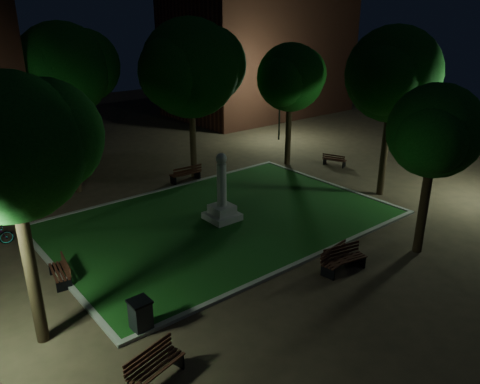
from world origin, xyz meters
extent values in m
plane|color=#403222|center=(0.00, 0.00, 0.00)|extent=(80.00, 80.00, 0.00)
cube|color=#154313|center=(0.00, 2.00, 0.04)|extent=(15.00, 10.00, 0.08)
cube|color=slate|center=(0.00, -3.10, 0.06)|extent=(15.40, 0.20, 0.12)
cube|color=slate|center=(0.00, 7.10, 0.06)|extent=(15.40, 0.20, 0.12)
cube|color=slate|center=(-7.60, 2.00, 0.06)|extent=(0.20, 10.00, 0.12)
cube|color=slate|center=(7.60, 2.00, 0.06)|extent=(0.20, 10.00, 0.12)
cube|color=gray|center=(0.00, 2.00, 0.23)|extent=(1.40, 1.40, 0.30)
cube|color=gray|center=(0.00, 2.00, 0.58)|extent=(1.00, 1.00, 0.40)
cylinder|color=gray|center=(0.00, 2.00, 1.78)|extent=(0.44, 0.44, 2.00)
sphere|color=gray|center=(0.00, 2.00, 3.03)|extent=(0.50, 0.50, 0.50)
cube|color=#56281B|center=(18.00, 20.00, 6.00)|extent=(16.00, 10.00, 12.00)
cylinder|color=black|center=(-9.24, -1.41, 2.37)|extent=(0.36, 0.36, 4.74)
sphere|color=#105212|center=(-9.24, -1.41, 5.91)|extent=(3.92, 3.92, 3.92)
sphere|color=#105212|center=(-8.26, -1.21, 6.01)|extent=(3.14, 3.14, 3.14)
cylinder|color=black|center=(-3.75, 9.95, 2.53)|extent=(0.36, 0.36, 5.06)
sphere|color=#105212|center=(-3.75, 9.95, 6.44)|extent=(4.62, 4.62, 4.62)
sphere|color=#105212|center=(-2.60, 10.15, 6.54)|extent=(3.70, 3.70, 3.70)
sphere|color=#105212|center=(-4.68, 9.65, 6.34)|extent=(3.47, 3.47, 3.47)
cylinder|color=black|center=(2.47, 8.02, 2.31)|extent=(0.36, 0.36, 4.62)
sphere|color=#105212|center=(2.47, 8.02, 6.24)|extent=(5.40, 5.40, 5.40)
sphere|color=#105212|center=(3.82, 8.22, 6.34)|extent=(4.32, 4.32, 4.32)
sphere|color=#105212|center=(1.39, 7.72, 6.14)|extent=(4.05, 4.05, 4.05)
cylinder|color=black|center=(8.48, 6.32, 2.11)|extent=(0.36, 0.36, 4.21)
sphere|color=#105212|center=(8.48, 6.32, 5.43)|extent=(4.08, 4.08, 4.08)
sphere|color=#105212|center=(9.50, 6.52, 5.53)|extent=(3.26, 3.26, 3.26)
sphere|color=#105212|center=(7.67, 6.02, 5.33)|extent=(3.06, 3.06, 3.06)
cylinder|color=black|center=(8.60, -0.58, 2.43)|extent=(0.36, 0.36, 4.86)
sphere|color=#105212|center=(8.60, -0.58, 6.27)|extent=(4.68, 4.68, 4.68)
sphere|color=#105212|center=(9.77, -0.38, 6.37)|extent=(3.75, 3.75, 3.75)
sphere|color=#105212|center=(7.67, -0.88, 6.17)|extent=(3.51, 3.51, 3.51)
cylinder|color=black|center=(4.39, -5.37, 1.97)|extent=(0.36, 0.36, 3.95)
sphere|color=#105212|center=(4.39, -5.37, 5.01)|extent=(3.53, 3.53, 3.53)
sphere|color=#105212|center=(5.27, -5.17, 5.11)|extent=(2.83, 2.83, 2.83)
sphere|color=#105212|center=(3.68, -5.67, 4.91)|extent=(2.65, 2.65, 2.65)
cylinder|color=black|center=(-3.79, 13.13, 2.22)|extent=(0.36, 0.36, 4.44)
sphere|color=#105212|center=(-3.79, 13.13, 5.73)|extent=(4.30, 4.30, 4.30)
sphere|color=#105212|center=(-2.72, 13.33, 5.83)|extent=(3.44, 3.44, 3.44)
sphere|color=#105212|center=(-4.65, 12.83, 5.63)|extent=(3.22, 3.22, 3.22)
cylinder|color=black|center=(12.27, 11.09, 2.04)|extent=(0.12, 0.12, 4.08)
cylinder|color=black|center=(12.27, 11.09, 4.08)|extent=(0.90, 0.08, 0.08)
sphere|color=#D8FFD8|center=(11.82, 11.09, 4.08)|extent=(0.28, 0.28, 0.28)
sphere|color=#D8FFD8|center=(12.72, 11.09, 4.08)|extent=(0.28, 0.28, 0.28)
cube|color=black|center=(-0.03, -4.44, 0.23)|extent=(0.14, 0.57, 0.46)
cube|color=black|center=(1.41, -4.24, 0.23)|extent=(0.14, 0.57, 0.46)
cube|color=black|center=(0.73, -4.56, 0.47)|extent=(1.66, 0.32, 0.04)
cube|color=black|center=(0.71, -4.42, 0.47)|extent=(1.66, 0.32, 0.04)
cube|color=black|center=(0.69, -4.28, 0.47)|extent=(1.66, 0.32, 0.04)
cube|color=black|center=(0.67, -4.13, 0.47)|extent=(1.66, 0.32, 0.04)
cube|color=black|center=(0.66, -4.07, 0.57)|extent=(1.65, 0.28, 0.10)
cube|color=black|center=(0.66, -4.07, 0.72)|extent=(1.65, 0.28, 0.10)
cube|color=black|center=(0.66, -4.07, 0.86)|extent=(1.65, 0.28, 0.10)
cube|color=black|center=(0.20, -4.31, 0.23)|extent=(0.18, 0.58, 0.46)
cube|color=black|center=(1.63, -4.61, 0.23)|extent=(0.18, 0.58, 0.46)
cube|color=black|center=(0.87, -4.69, 0.47)|extent=(1.66, 0.43, 0.04)
cube|color=black|center=(0.90, -4.54, 0.47)|extent=(1.66, 0.43, 0.04)
cube|color=black|center=(0.93, -4.40, 0.47)|extent=(1.66, 0.43, 0.04)
cube|color=black|center=(0.96, -4.26, 0.47)|extent=(1.66, 0.43, 0.04)
cube|color=black|center=(0.97, -4.19, 0.57)|extent=(1.65, 0.40, 0.10)
cube|color=black|center=(0.97, -4.19, 0.72)|extent=(1.65, 0.40, 0.10)
cube|color=black|center=(0.97, -4.19, 0.87)|extent=(1.65, 0.40, 0.10)
cube|color=black|center=(-6.74, -4.82, 0.23)|extent=(0.20, 0.57, 0.46)
cube|color=black|center=(-7.39, -5.22, 0.47)|extent=(1.63, 0.48, 0.04)
cube|color=black|center=(-7.43, -5.08, 0.47)|extent=(1.63, 0.48, 0.04)
cube|color=black|center=(-7.46, -4.94, 0.47)|extent=(1.63, 0.48, 0.04)
cube|color=black|center=(-7.50, -4.80, 0.47)|extent=(1.63, 0.48, 0.04)
cube|color=black|center=(-7.51, -4.74, 0.57)|extent=(1.62, 0.45, 0.10)
cube|color=black|center=(-7.51, -4.74, 0.71)|extent=(1.62, 0.45, 0.10)
cube|color=black|center=(-7.51, -4.74, 0.86)|extent=(1.62, 0.45, 0.10)
cube|color=black|center=(-7.62, 2.12, 0.21)|extent=(0.53, 0.13, 0.42)
cube|color=black|center=(-7.81, 0.80, 0.21)|extent=(0.53, 0.13, 0.42)
cube|color=black|center=(-7.92, 1.49, 0.43)|extent=(0.31, 1.52, 0.04)
cube|color=black|center=(-7.79, 1.47, 0.43)|extent=(0.31, 1.52, 0.04)
cube|color=black|center=(-7.66, 1.45, 0.43)|extent=(0.31, 1.52, 0.04)
cube|color=black|center=(-7.53, 1.43, 0.43)|extent=(0.31, 1.52, 0.04)
cube|color=black|center=(-7.47, 1.42, 0.52)|extent=(0.28, 1.51, 0.09)
cube|color=black|center=(-7.47, 1.42, 0.66)|extent=(0.28, 1.51, 0.09)
cube|color=black|center=(-7.47, 1.42, 0.79)|extent=(0.28, 1.51, 0.09)
cube|color=black|center=(10.74, 3.58, 0.20)|extent=(0.48, 0.23, 0.40)
cube|color=black|center=(10.28, 4.75, 0.20)|extent=(0.48, 0.23, 0.40)
cube|color=black|center=(10.70, 4.24, 0.40)|extent=(0.60, 1.37, 0.04)
cube|color=black|center=(10.58, 4.19, 0.40)|extent=(0.60, 1.37, 0.04)
cube|color=black|center=(10.46, 4.14, 0.40)|extent=(0.60, 1.37, 0.04)
cube|color=black|center=(10.34, 4.10, 0.40)|extent=(0.60, 1.37, 0.04)
cube|color=black|center=(10.29, 4.08, 0.49)|extent=(0.57, 1.36, 0.09)
cube|color=black|center=(10.29, 4.08, 0.62)|extent=(0.57, 1.36, 0.09)
cube|color=black|center=(10.29, 4.08, 0.75)|extent=(0.57, 1.36, 0.09)
cube|color=black|center=(2.39, 7.57, 0.25)|extent=(0.10, 0.62, 0.50)
cube|color=black|center=(0.81, 7.64, 0.25)|extent=(0.10, 0.62, 0.50)
cube|color=black|center=(1.61, 7.85, 0.51)|extent=(1.81, 0.19, 0.05)
cube|color=black|center=(1.61, 7.69, 0.51)|extent=(1.81, 0.19, 0.05)
cube|color=black|center=(1.60, 7.54, 0.51)|extent=(1.81, 0.19, 0.05)
cube|color=black|center=(1.59, 7.38, 0.51)|extent=(1.81, 0.19, 0.05)
cube|color=black|center=(1.59, 7.31, 0.62)|extent=(1.81, 0.15, 0.11)
cube|color=black|center=(1.59, 7.31, 0.78)|extent=(1.81, 0.15, 0.11)
cube|color=black|center=(1.59, 7.31, 0.94)|extent=(1.81, 0.15, 0.11)
cube|color=black|center=(-6.76, -2.87, 0.50)|extent=(0.57, 0.57, 1.01)
cube|color=black|center=(-6.76, -2.87, 1.04)|extent=(0.64, 0.64, 0.07)
camera|label=1|loc=(-11.89, -13.94, 9.13)|focal=35.00mm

